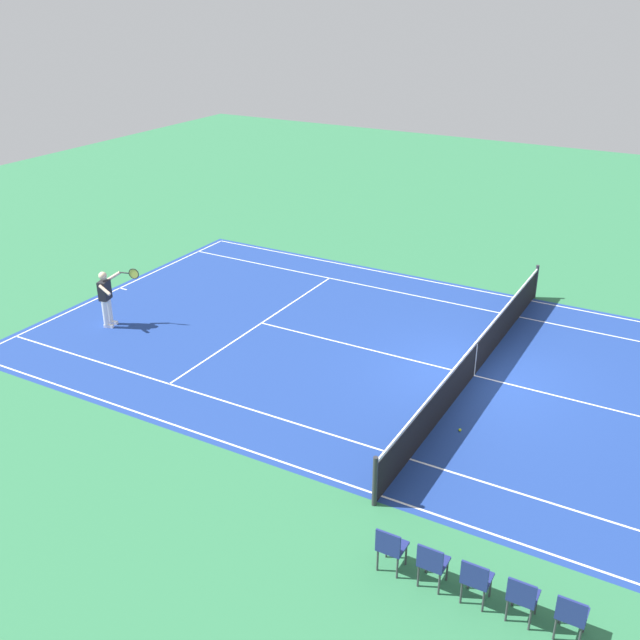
{
  "coord_description": "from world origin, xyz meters",
  "views": [
    {
      "loc": [
        -4.63,
        16.1,
        9.0
      ],
      "look_at": [
        4.06,
        0.69,
        0.9
      ],
      "focal_mm": 41.41,
      "sensor_mm": 36.0,
      "label": 1
    }
  ],
  "objects_px": {
    "tennis_ball": "(460,430)",
    "spectator_chair_2": "(476,578)",
    "spectator_chair_1": "(522,596)",
    "spectator_chair_4": "(391,546)",
    "tennis_net": "(475,358)",
    "spectator_chair_0": "(572,614)",
    "tennis_player_near": "(107,296)",
    "spectator_chair_3": "(432,562)"
  },
  "relations": [
    {
      "from": "spectator_chair_3",
      "to": "spectator_chair_4",
      "type": "relative_size",
      "value": 1.0
    },
    {
      "from": "tennis_net",
      "to": "spectator_chair_0",
      "type": "bearing_deg",
      "value": 118.33
    },
    {
      "from": "spectator_chair_1",
      "to": "spectator_chair_3",
      "type": "relative_size",
      "value": 1.0
    },
    {
      "from": "tennis_net",
      "to": "tennis_ball",
      "type": "height_order",
      "value": "tennis_net"
    },
    {
      "from": "spectator_chair_0",
      "to": "spectator_chair_3",
      "type": "bearing_deg",
      "value": 0.0
    },
    {
      "from": "spectator_chair_0",
      "to": "spectator_chair_3",
      "type": "distance_m",
      "value": 2.2
    },
    {
      "from": "tennis_net",
      "to": "tennis_ball",
      "type": "distance_m",
      "value": 2.7
    },
    {
      "from": "spectator_chair_3",
      "to": "tennis_ball",
      "type": "bearing_deg",
      "value": -76.17
    },
    {
      "from": "tennis_player_near",
      "to": "spectator_chair_4",
      "type": "xyz_separation_m",
      "value": [
        -11.09,
        4.95,
        -0.41
      ]
    },
    {
      "from": "spectator_chair_0",
      "to": "spectator_chair_4",
      "type": "xyz_separation_m",
      "value": [
        2.93,
        0.0,
        0.0
      ]
    },
    {
      "from": "spectator_chair_4",
      "to": "tennis_player_near",
      "type": "bearing_deg",
      "value": -24.06
    },
    {
      "from": "spectator_chair_0",
      "to": "tennis_player_near",
      "type": "bearing_deg",
      "value": -19.46
    },
    {
      "from": "spectator_chair_2",
      "to": "spectator_chair_3",
      "type": "xyz_separation_m",
      "value": [
        0.73,
        0.0,
        0.0
      ]
    },
    {
      "from": "tennis_player_near",
      "to": "spectator_chair_0",
      "type": "distance_m",
      "value": 14.87
    },
    {
      "from": "tennis_ball",
      "to": "spectator_chair_2",
      "type": "relative_size",
      "value": 0.08
    },
    {
      "from": "tennis_player_near",
      "to": "spectator_chair_2",
      "type": "bearing_deg",
      "value": 158.47
    },
    {
      "from": "spectator_chair_2",
      "to": "spectator_chair_0",
      "type": "bearing_deg",
      "value": 180.0
    },
    {
      "from": "tennis_net",
      "to": "spectator_chair_2",
      "type": "height_order",
      "value": "tennis_net"
    },
    {
      "from": "tennis_ball",
      "to": "spectator_chair_2",
      "type": "xyz_separation_m",
      "value": [
        -1.87,
        4.63,
        0.49
      ]
    },
    {
      "from": "tennis_ball",
      "to": "spectator_chair_1",
      "type": "relative_size",
      "value": 0.08
    },
    {
      "from": "tennis_net",
      "to": "spectator_chair_3",
      "type": "bearing_deg",
      "value": 103.23
    },
    {
      "from": "tennis_ball",
      "to": "tennis_player_near",
      "type": "bearing_deg",
      "value": -1.72
    },
    {
      "from": "tennis_ball",
      "to": "spectator_chair_2",
      "type": "bearing_deg",
      "value": 112.01
    },
    {
      "from": "tennis_ball",
      "to": "spectator_chair_0",
      "type": "bearing_deg",
      "value": 125.78
    },
    {
      "from": "spectator_chair_1",
      "to": "spectator_chair_4",
      "type": "bearing_deg",
      "value": 0.0
    },
    {
      "from": "spectator_chair_3",
      "to": "spectator_chair_0",
      "type": "bearing_deg",
      "value": 180.0
    },
    {
      "from": "spectator_chair_1",
      "to": "spectator_chair_3",
      "type": "xyz_separation_m",
      "value": [
        1.46,
        0.0,
        0.0
      ]
    },
    {
      "from": "tennis_net",
      "to": "spectator_chair_3",
      "type": "relative_size",
      "value": 13.3
    },
    {
      "from": "tennis_net",
      "to": "spectator_chair_4",
      "type": "xyz_separation_m",
      "value": [
        -0.97,
        7.23,
        0.03
      ]
    },
    {
      "from": "tennis_net",
      "to": "spectator_chair_4",
      "type": "relative_size",
      "value": 13.3
    },
    {
      "from": "tennis_player_near",
      "to": "spectator_chair_4",
      "type": "bearing_deg",
      "value": 155.94
    },
    {
      "from": "spectator_chair_1",
      "to": "spectator_chair_3",
      "type": "distance_m",
      "value": 1.46
    },
    {
      "from": "spectator_chair_0",
      "to": "spectator_chair_1",
      "type": "bearing_deg",
      "value": 0.0
    },
    {
      "from": "spectator_chair_2",
      "to": "spectator_chair_4",
      "type": "height_order",
      "value": "same"
    },
    {
      "from": "spectator_chair_4",
      "to": "spectator_chair_2",
      "type": "bearing_deg",
      "value": 180.0
    },
    {
      "from": "tennis_net",
      "to": "spectator_chair_2",
      "type": "bearing_deg",
      "value": 108.6
    },
    {
      "from": "tennis_player_near",
      "to": "spectator_chair_2",
      "type": "xyz_separation_m",
      "value": [
        -12.55,
        4.95,
        -0.41
      ]
    },
    {
      "from": "spectator_chair_2",
      "to": "spectator_chair_3",
      "type": "relative_size",
      "value": 1.0
    },
    {
      "from": "tennis_player_near",
      "to": "spectator_chair_2",
      "type": "distance_m",
      "value": 13.5
    },
    {
      "from": "spectator_chair_2",
      "to": "spectator_chair_3",
      "type": "height_order",
      "value": "same"
    },
    {
      "from": "tennis_net",
      "to": "tennis_player_near",
      "type": "bearing_deg",
      "value": 12.68
    },
    {
      "from": "tennis_ball",
      "to": "spectator_chair_2",
      "type": "distance_m",
      "value": 5.02
    }
  ]
}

